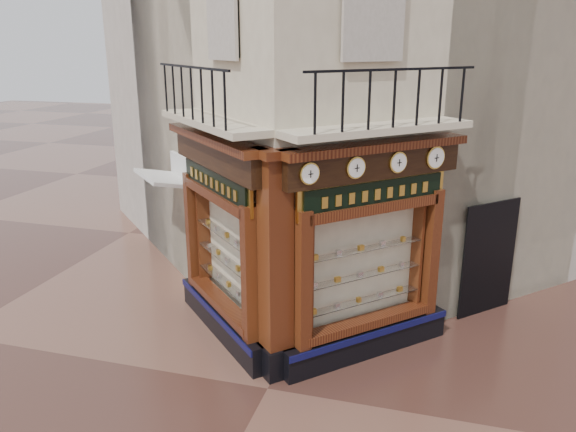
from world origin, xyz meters
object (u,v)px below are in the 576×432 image
(clock_b, at_px, (356,168))
(clock_c, at_px, (398,162))
(signboard_left, at_px, (215,182))
(signboard_right, at_px, (375,194))
(corner_pilaster, at_px, (276,270))
(clock_d, at_px, (435,158))
(awning, at_px, (172,289))
(clock_a, at_px, (310,174))

(clock_b, distance_m, clock_c, 0.87)
(signboard_left, xyz_separation_m, signboard_right, (2.92, 0.00, -0.00))
(corner_pilaster, xyz_separation_m, clock_d, (2.39, 1.79, 1.67))
(corner_pilaster, distance_m, awning, 4.73)
(clock_a, distance_m, clock_b, 0.87)
(clock_a, bearing_deg, clock_c, -0.00)
(signboard_left, bearing_deg, signboard_right, -135.00)
(signboard_right, bearing_deg, clock_b, -167.61)
(corner_pilaster, relative_size, clock_d, 9.79)
(signboard_right, bearing_deg, clock_c, -16.80)
(clock_b, relative_size, signboard_right, 0.16)
(clock_b, height_order, signboard_left, clock_b)
(clock_c, height_order, awning, clock_c)
(corner_pilaster, height_order, awning, corner_pilaster)
(clock_c, distance_m, signboard_right, 0.65)
(clock_b, relative_size, awning, 0.23)
(clock_d, bearing_deg, signboard_right, 174.75)
(corner_pilaster, distance_m, clock_c, 2.73)
(clock_c, bearing_deg, awning, 119.04)
(corner_pilaster, height_order, signboard_left, corner_pilaster)
(signboard_left, bearing_deg, awning, 4.14)
(clock_a, relative_size, clock_d, 0.86)
(signboard_left, relative_size, signboard_right, 0.99)
(clock_a, height_order, awning, clock_a)
(corner_pilaster, distance_m, signboard_left, 2.12)
(clock_a, bearing_deg, clock_b, 0.00)
(clock_d, xyz_separation_m, signboard_left, (-3.85, -0.77, -0.52))
(clock_a, distance_m, awning, 6.01)
(signboard_left, distance_m, signboard_right, 2.92)
(corner_pilaster, distance_m, clock_b, 2.13)
(clock_a, relative_size, signboard_left, 0.16)
(clock_b, xyz_separation_m, clock_c, (0.61, 0.61, 0.00))
(clock_b, height_order, signboard_right, clock_b)
(clock_c, xyz_separation_m, signboard_left, (-3.26, -0.18, -0.52))
(clock_b, distance_m, awning, 6.19)
(signboard_right, bearing_deg, clock_a, -175.40)
(clock_b, relative_size, clock_c, 1.00)
(clock_b, distance_m, clock_d, 1.71)
(awning, relative_size, signboard_left, 0.73)
(corner_pilaster, distance_m, clock_a, 1.77)
(corner_pilaster, xyz_separation_m, clock_b, (1.18, 0.58, 1.67))
(corner_pilaster, height_order, clock_a, corner_pilaster)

